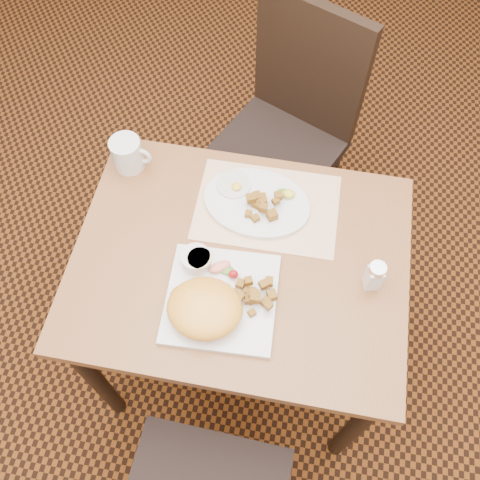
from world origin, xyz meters
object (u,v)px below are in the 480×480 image
table (240,276)px  chair_far (288,123)px  plate_square (221,299)px  plate_oval (257,203)px  coffee_mug (128,154)px  salt_shaker (374,276)px

table → chair_far: size_ratio=0.93×
plate_square → plate_oval: size_ratio=0.92×
coffee_mug → chair_far: bearing=45.7°
salt_shaker → coffee_mug: size_ratio=0.83×
table → salt_shaker: salt_shaker is taller
chair_far → salt_shaker: bearing=137.4°
plate_oval → salt_shaker: bearing=-29.7°
chair_far → salt_shaker: (0.30, -0.70, 0.26)m
salt_shaker → coffee_mug: (-0.72, 0.26, -0.00)m
salt_shaker → plate_oval: bearing=150.3°
plate_square → coffee_mug: bearing=132.9°
plate_square → coffee_mug: coffee_mug is taller
chair_far → plate_oval: (-0.04, -0.51, 0.22)m
plate_oval → coffee_mug: (-0.39, 0.07, 0.04)m
plate_square → table: bearing=78.8°
plate_square → salt_shaker: bearing=17.0°
chair_far → salt_shaker: size_ratio=9.70×
coffee_mug → plate_oval: bearing=-10.6°
chair_far → plate_square: bearing=109.1°
plate_square → salt_shaker: 0.39m
table → coffee_mug: bearing=146.3°
plate_oval → salt_shaker: 0.39m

